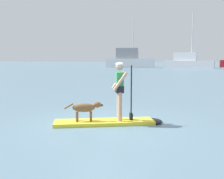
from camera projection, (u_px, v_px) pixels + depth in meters
The scene contains 6 objects.
ground_plane at pixel (104, 124), 7.42m from camera, with size 400.00×400.00×0.00m, color slate.
paddleboard at pixel (112, 122), 7.44m from camera, with size 3.22×1.69×0.10m.
person_paddler at pixel (120, 87), 7.35m from camera, with size 0.67×0.58×1.70m.
dog at pixel (86, 108), 7.31m from camera, with size 1.08×0.45×0.57m.
moored_boat_starboard at pixel (130, 60), 60.39m from camera, with size 11.52×4.10×11.00m.
moored_boat_far_port at pixel (188, 62), 57.23m from camera, with size 11.25×5.38×12.34m.
Camera 1 is at (1.87, -7.01, 1.88)m, focal length 40.55 mm.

